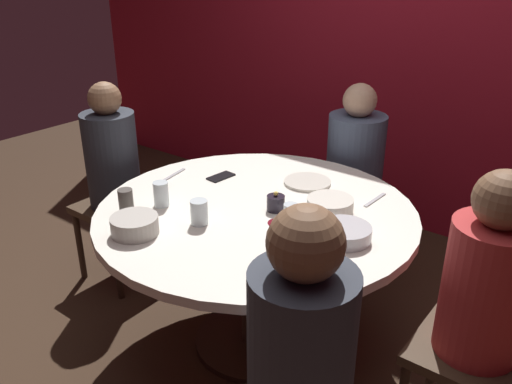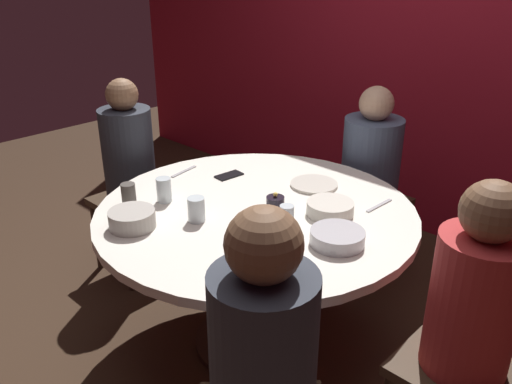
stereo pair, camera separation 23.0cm
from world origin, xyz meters
name	(u,v)px [view 1 (the left image)]	position (x,y,z in m)	size (l,w,h in m)	color
ground_plane	(256,341)	(0.00, 0.00, 0.00)	(8.00, 8.00, 0.00)	#382619
back_wall	(420,35)	(0.00, 1.70, 1.30)	(6.00, 0.10, 2.60)	maroon
dining_table	(256,236)	(0.00, 0.00, 0.60)	(1.42, 1.42, 0.74)	silver
seated_diner_left	(112,164)	(-1.00, 0.00, 0.72)	(0.40, 0.40, 1.17)	#3F2D1E
seated_diner_back	(355,158)	(0.00, 0.93, 0.70)	(0.40, 0.40, 1.13)	#3F2D1E
seated_diner_right	(485,291)	(0.98, 0.00, 0.72)	(0.40, 0.40, 1.16)	#3F2D1E
seated_diner_front_right	(301,357)	(0.68, -0.68, 0.74)	(0.57, 0.57, 1.21)	#3F2D1E
candle_holder	(276,203)	(0.08, 0.04, 0.77)	(0.08, 0.08, 0.09)	black
wine_glass	(278,235)	(0.35, -0.33, 0.87)	(0.08, 0.08, 0.18)	silver
dinner_plate	(307,182)	(0.03, 0.38, 0.74)	(0.23, 0.23, 0.01)	beige
cell_phone	(221,177)	(-0.36, 0.18, 0.74)	(0.07, 0.14, 0.01)	black
bowl_serving_large	(344,233)	(0.44, -0.01, 0.77)	(0.21, 0.21, 0.06)	#B7B7BC
bowl_salad_center	(330,205)	(0.27, 0.18, 0.77)	(0.20, 0.20, 0.06)	beige
bowl_small_white	(135,225)	(-0.25, -0.48, 0.77)	(0.19, 0.19, 0.07)	#B2ADA3
cup_near_candle	(161,194)	(-0.35, -0.23, 0.79)	(0.07, 0.07, 0.11)	silver
cup_by_left_diner	(291,214)	(0.20, -0.03, 0.78)	(0.06, 0.06, 0.09)	silver
cup_by_right_diner	(126,201)	(-0.42, -0.38, 0.79)	(0.06, 0.06, 0.11)	#4C4742
cup_center_front	(199,212)	(-0.10, -0.26, 0.79)	(0.07, 0.07, 0.11)	silver
fork_near_plate	(174,175)	(-0.57, 0.05, 0.74)	(0.02, 0.18, 0.01)	#B7B7BC
knife_near_plate	(375,200)	(0.38, 0.40, 0.74)	(0.02, 0.18, 0.01)	#B7B7BC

